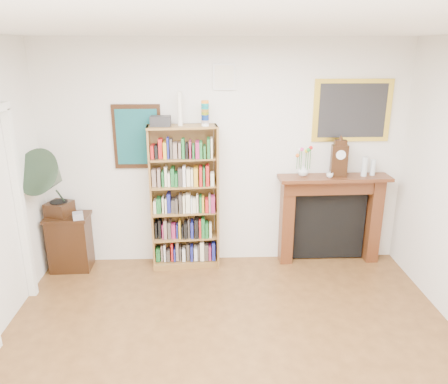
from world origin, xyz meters
The scene contains 14 objects.
room centered at (0.00, 0.00, 1.40)m, with size 4.51×5.01×2.81m.
teal_poster centered at (-1.05, 2.48, 1.65)m, with size 0.58×0.04×0.78m.
small_picture centered at (0.00, 2.48, 2.35)m, with size 0.26×0.04×0.30m.
gilt_painting centered at (1.55, 2.48, 1.95)m, with size 0.95×0.04×0.75m.
bookshelf centered at (-0.50, 2.33, 1.01)m, with size 0.86×0.37×2.08m.
side_cabinet centered at (-1.94, 2.29, 0.36)m, with size 0.52×0.38×0.72m, color black.
fireplace centered at (1.36, 2.40, 0.69)m, with size 1.39×0.37×1.17m.
gramophone centered at (-2.03, 2.16, 1.22)m, with size 0.73×0.82×0.90m.
cd_stack centered at (-1.77, 2.17, 0.76)m, with size 0.12×0.12×0.08m, color #AFAFBB.
mantel_clock centered at (1.40, 2.33, 1.39)m, with size 0.20×0.13×0.45m.
flower_vase centered at (0.97, 2.37, 1.23)m, with size 0.13×0.13×0.14m, color silver.
teacup centered at (1.28, 2.28, 1.20)m, with size 0.08×0.08×0.06m, color silver.
bottle_left centered at (1.72, 2.34, 1.29)m, with size 0.07×0.07×0.24m, color silver.
bottle_right centered at (1.84, 2.37, 1.27)m, with size 0.06×0.06×0.20m, color silver.
Camera 1 is at (-0.20, -2.77, 2.68)m, focal length 35.00 mm.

